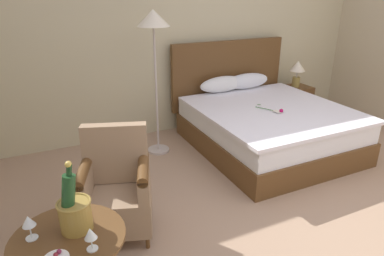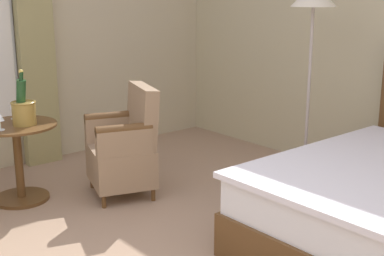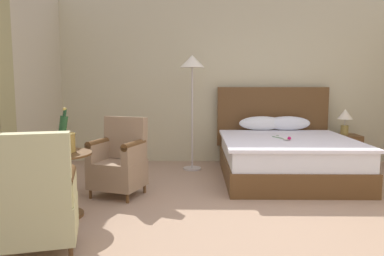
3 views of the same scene
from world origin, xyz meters
The scene contains 10 objects.
ground_plane centered at (0.00, 0.00, 0.00)m, with size 7.61×7.61×0.00m, color tan.
wall_headboard_side centered at (0.00, 3.12, 1.38)m, with size 6.03×0.12×2.76m.
bed centered at (0.64, 1.98, 0.34)m, with size 1.85×2.09×1.29m.
nightstand centered at (1.76, 2.68, 0.26)m, with size 0.50×0.40×0.52m.
bedside_lamp centered at (1.76, 2.68, 0.81)m, with size 0.24×0.24×0.42m.
floor_lamp_brass centered at (-0.70, 2.42, 1.53)m, with size 0.39×0.39×1.78m.
champagne_bucket centered at (-1.96, 0.35, 0.79)m, with size 0.20×0.20×0.46m.
wine_glass_near_bucket centered at (-2.21, 0.37, 0.78)m, with size 0.08×0.08×0.16m.
wine_glass_near_edge centered at (-1.91, 0.13, 0.76)m, with size 0.07×0.07×0.14m.
armchair_by_window centered at (-1.57, 1.06, 0.41)m, with size 0.71×0.68×0.95m.
Camera 1 is at (-2.06, -1.46, 2.01)m, focal length 32.00 mm.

